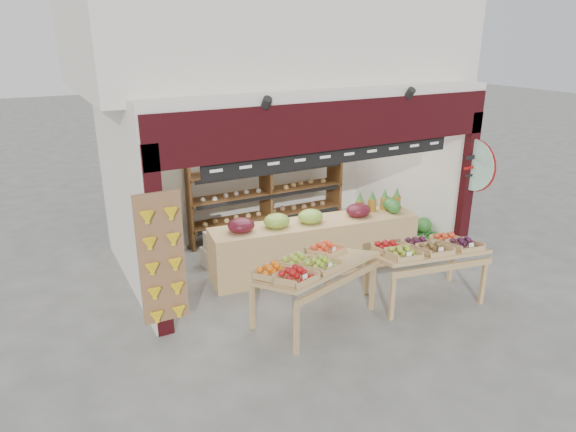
{
  "coord_description": "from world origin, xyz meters",
  "views": [
    {
      "loc": [
        -4.13,
        -7.25,
        3.91
      ],
      "look_at": [
        -0.38,
        -0.2,
        1.04
      ],
      "focal_mm": 32.0,
      "sensor_mm": 36.0,
      "label": 1
    }
  ],
  "objects_px": {
    "mid_counter": "(315,244)",
    "display_table_right": "(427,250)",
    "cardboard_stack": "(226,250)",
    "watermelon_pile": "(422,236)",
    "display_table_left": "(308,267)",
    "back_shelving": "(266,176)",
    "refrigerator": "(166,204)"
  },
  "relations": [
    {
      "from": "display_table_left",
      "to": "cardboard_stack",
      "type": "bearing_deg",
      "value": 96.41
    },
    {
      "from": "cardboard_stack",
      "to": "display_table_left",
      "type": "distance_m",
      "value": 2.53
    },
    {
      "from": "refrigerator",
      "to": "display_table_right",
      "type": "height_order",
      "value": "refrigerator"
    },
    {
      "from": "display_table_right",
      "to": "watermelon_pile",
      "type": "height_order",
      "value": "display_table_right"
    },
    {
      "from": "back_shelving",
      "to": "refrigerator",
      "type": "relative_size",
      "value": 1.88
    },
    {
      "from": "cardboard_stack",
      "to": "mid_counter",
      "type": "relative_size",
      "value": 0.26
    },
    {
      "from": "back_shelving",
      "to": "display_table_left",
      "type": "relative_size",
      "value": 1.72
    },
    {
      "from": "watermelon_pile",
      "to": "cardboard_stack",
      "type": "bearing_deg",
      "value": 162.67
    },
    {
      "from": "back_shelving",
      "to": "watermelon_pile",
      "type": "xyz_separation_m",
      "value": [
        2.33,
        -2.07,
        -1.0
      ]
    },
    {
      "from": "mid_counter",
      "to": "display_table_right",
      "type": "height_order",
      "value": "mid_counter"
    },
    {
      "from": "back_shelving",
      "to": "watermelon_pile",
      "type": "distance_m",
      "value": 3.27
    },
    {
      "from": "display_table_left",
      "to": "watermelon_pile",
      "type": "distance_m",
      "value": 3.63
    },
    {
      "from": "cardboard_stack",
      "to": "watermelon_pile",
      "type": "height_order",
      "value": "cardboard_stack"
    },
    {
      "from": "back_shelving",
      "to": "display_table_left",
      "type": "bearing_deg",
      "value": -106.3
    },
    {
      "from": "mid_counter",
      "to": "display_table_right",
      "type": "xyz_separation_m",
      "value": [
        0.96,
        -1.66,
        0.33
      ]
    },
    {
      "from": "refrigerator",
      "to": "watermelon_pile",
      "type": "distance_m",
      "value": 4.91
    },
    {
      "from": "display_table_left",
      "to": "watermelon_pile",
      "type": "bearing_deg",
      "value": 21.7
    },
    {
      "from": "cardboard_stack",
      "to": "watermelon_pile",
      "type": "distance_m",
      "value": 3.76
    },
    {
      "from": "back_shelving",
      "to": "cardboard_stack",
      "type": "height_order",
      "value": "back_shelving"
    },
    {
      "from": "mid_counter",
      "to": "watermelon_pile",
      "type": "relative_size",
      "value": 4.55
    },
    {
      "from": "refrigerator",
      "to": "cardboard_stack",
      "type": "xyz_separation_m",
      "value": [
        0.72,
        -1.12,
        -0.66
      ]
    },
    {
      "from": "back_shelving",
      "to": "mid_counter",
      "type": "bearing_deg",
      "value": -91.2
    },
    {
      "from": "cardboard_stack",
      "to": "watermelon_pile",
      "type": "xyz_separation_m",
      "value": [
        3.59,
        -1.12,
        -0.02
      ]
    },
    {
      "from": "display_table_right",
      "to": "watermelon_pile",
      "type": "distance_m",
      "value": 2.21
    },
    {
      "from": "mid_counter",
      "to": "watermelon_pile",
      "type": "distance_m",
      "value": 2.39
    },
    {
      "from": "back_shelving",
      "to": "watermelon_pile",
      "type": "height_order",
      "value": "back_shelving"
    },
    {
      "from": "cardboard_stack",
      "to": "mid_counter",
      "type": "height_order",
      "value": "mid_counter"
    },
    {
      "from": "display_table_left",
      "to": "watermelon_pile",
      "type": "height_order",
      "value": "display_table_left"
    },
    {
      "from": "refrigerator",
      "to": "cardboard_stack",
      "type": "relative_size",
      "value": 1.87
    },
    {
      "from": "cardboard_stack",
      "to": "mid_counter",
      "type": "bearing_deg",
      "value": -40.57
    },
    {
      "from": "cardboard_stack",
      "to": "display_table_right",
      "type": "height_order",
      "value": "display_table_right"
    },
    {
      "from": "back_shelving",
      "to": "cardboard_stack",
      "type": "relative_size",
      "value": 3.51
    }
  ]
}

